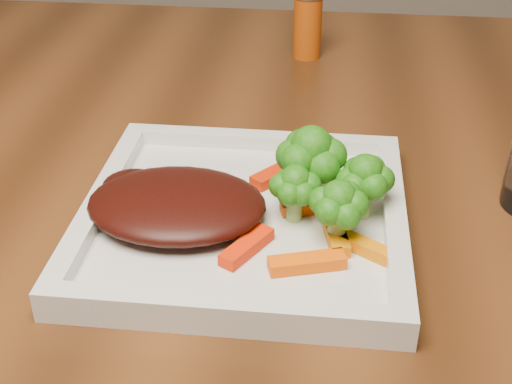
# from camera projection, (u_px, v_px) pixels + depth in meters

# --- Properties ---
(plate) EXTENTS (0.27, 0.27, 0.01)m
(plate) POSITION_uv_depth(u_px,v_px,m) (244.00, 222.00, 0.61)
(plate) COLOR silver
(plate) RESTS_ON dining_table
(steak) EXTENTS (0.15, 0.12, 0.03)m
(steak) POSITION_uv_depth(u_px,v_px,m) (177.00, 204.00, 0.59)
(steak) COLOR #390B08
(steak) RESTS_ON plate
(broccoli_0) EXTENTS (0.08, 0.08, 0.07)m
(broccoli_0) POSITION_uv_depth(u_px,v_px,m) (311.00, 166.00, 0.61)
(broccoli_0) COLOR #137416
(broccoli_0) RESTS_ON plate
(broccoli_1) EXTENTS (0.06, 0.06, 0.06)m
(broccoli_1) POSITION_uv_depth(u_px,v_px,m) (364.00, 183.00, 0.59)
(broccoli_1) COLOR #105C0F
(broccoli_1) RESTS_ON plate
(broccoli_2) EXTENTS (0.07, 0.07, 0.06)m
(broccoli_2) POSITION_uv_depth(u_px,v_px,m) (338.00, 211.00, 0.56)
(broccoli_2) COLOR #3A7112
(broccoli_2) RESTS_ON plate
(broccoli_3) EXTENTS (0.05, 0.05, 0.06)m
(broccoli_3) POSITION_uv_depth(u_px,v_px,m) (295.00, 188.00, 0.59)
(broccoli_3) COLOR #246F12
(broccoli_3) RESTS_ON plate
(carrot_0) EXTENTS (0.06, 0.03, 0.01)m
(carrot_0) POSITION_uv_depth(u_px,v_px,m) (307.00, 263.00, 0.54)
(carrot_0) COLOR #F25503
(carrot_0) RESTS_ON plate
(carrot_1) EXTENTS (0.05, 0.04, 0.01)m
(carrot_1) POSITION_uv_depth(u_px,v_px,m) (365.00, 247.00, 0.56)
(carrot_1) COLOR orange
(carrot_1) RESTS_ON plate
(carrot_2) EXTENTS (0.04, 0.05, 0.01)m
(carrot_2) POSITION_uv_depth(u_px,v_px,m) (247.00, 247.00, 0.56)
(carrot_2) COLOR red
(carrot_2) RESTS_ON plate
(carrot_4) EXTENTS (0.05, 0.06, 0.01)m
(carrot_4) POSITION_uv_depth(u_px,v_px,m) (278.00, 173.00, 0.66)
(carrot_4) COLOR red
(carrot_4) RESTS_ON plate
(carrot_5) EXTENTS (0.03, 0.06, 0.01)m
(carrot_5) POSITION_uv_depth(u_px,v_px,m) (335.00, 233.00, 0.58)
(carrot_5) COLOR orange
(carrot_5) RESTS_ON plate
(carrot_6) EXTENTS (0.06, 0.03, 0.01)m
(carrot_6) POSITION_uv_depth(u_px,v_px,m) (314.00, 205.00, 0.61)
(carrot_6) COLOR #CE4303
(carrot_6) RESTS_ON plate
(spice_shaker) EXTENTS (0.04, 0.04, 0.09)m
(spice_shaker) POSITION_uv_depth(u_px,v_px,m) (308.00, 23.00, 0.93)
(spice_shaker) COLOR #A53F09
(spice_shaker) RESTS_ON dining_table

